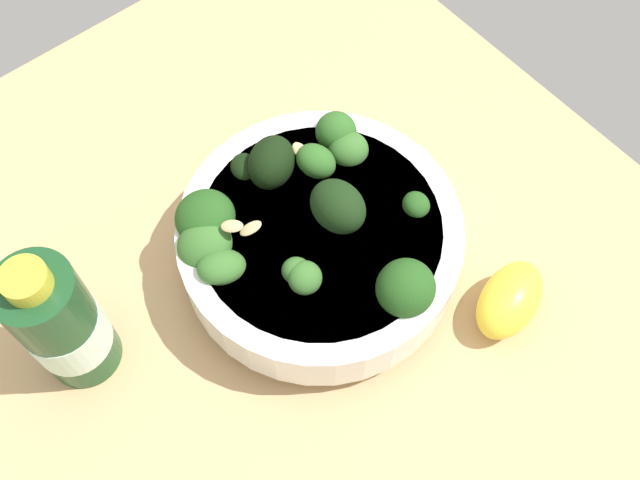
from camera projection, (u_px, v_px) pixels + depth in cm
name	position (u px, v px, depth cm)	size (l,w,h in cm)	color
ground_plane	(264.00, 287.00, 62.42)	(65.28, 65.28, 3.79)	tan
bowl_of_broccoli	(317.00, 237.00, 57.74)	(21.97, 21.97, 10.71)	white
lemon_wedge	(510.00, 300.00, 57.58)	(7.20, 4.35, 4.14)	yellow
bottle_tall	(62.00, 324.00, 52.11)	(5.69, 5.69, 14.28)	#194723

